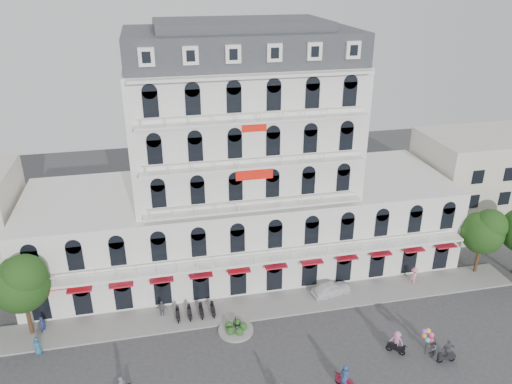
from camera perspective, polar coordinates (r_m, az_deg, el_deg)
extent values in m
plane|color=#38383A|center=(43.22, 3.34, -20.06)|extent=(120.00, 120.00, 0.00)
cube|color=gray|center=(49.78, 0.55, -12.92)|extent=(53.00, 4.00, 0.16)
cube|color=silver|center=(54.85, -1.51, -3.64)|extent=(45.00, 14.00, 9.00)
cube|color=silver|center=(50.64, -1.65, 7.42)|extent=(22.00, 12.00, 13.00)
cube|color=#2D3035|center=(48.92, -1.76, 16.42)|extent=(21.56, 11.76, 3.00)
cube|color=#2D3035|center=(48.70, -1.79, 18.64)|extent=(15.84, 8.64, 0.80)
cube|color=#B51628|center=(49.01, 0.17, -8.70)|extent=(40.50, 1.00, 0.15)
cube|color=red|center=(45.80, -0.18, 2.25)|extent=(3.50, 0.10, 1.40)
cube|color=beige|center=(67.52, 24.00, 1.10)|extent=(14.00, 10.00, 12.00)
cylinder|color=gray|center=(47.00, -2.32, -15.50)|extent=(3.20, 3.20, 0.24)
cylinder|color=black|center=(46.50, -2.34, -14.77)|extent=(0.08, 0.08, 1.40)
sphere|color=#1A4F1D|center=(46.88, -1.46, -15.09)|extent=(0.70, 0.70, 0.70)
sphere|color=#1A4F1D|center=(47.32, -2.20, -14.66)|extent=(0.70, 0.70, 0.70)
sphere|color=#1A4F1D|center=(47.04, -3.12, -14.96)|extent=(0.70, 0.70, 0.70)
sphere|color=#1A4F1D|center=(46.41, -2.96, -15.59)|extent=(0.70, 0.70, 0.70)
sphere|color=#1A4F1D|center=(46.30, -1.93, -15.68)|extent=(0.70, 0.70, 0.70)
cylinder|color=#382314|center=(49.82, -24.54, -12.91)|extent=(0.36, 0.36, 3.74)
sphere|color=#1C3E13|center=(47.97, -25.24, -9.64)|extent=(4.76, 4.76, 4.76)
sphere|color=#1C3E13|center=(47.03, -24.96, -8.68)|extent=(3.74, 3.74, 3.74)
sphere|color=#1C3E13|center=(47.97, -25.79, -8.78)|extent=(3.40, 3.40, 3.40)
cylinder|color=#382314|center=(58.83, 23.95, -6.98)|extent=(0.36, 0.36, 3.43)
sphere|color=#1C3E13|center=(57.39, 24.47, -4.30)|extent=(4.37, 4.37, 4.37)
sphere|color=#1C3E13|center=(57.03, 25.22, -3.48)|extent=(3.43, 3.43, 3.43)
sphere|color=#1C3E13|center=(57.09, 24.08, -3.67)|extent=(3.12, 3.12, 3.12)
imported|color=white|center=(51.63, 8.61, -10.85)|extent=(4.38, 2.48, 1.41)
cube|color=maroon|center=(42.36, 10.08, -20.57)|extent=(1.23, 1.37, 0.35)
torus|color=black|center=(42.72, 9.36, -20.55)|extent=(0.48, 0.54, 0.60)
imported|color=navy|center=(41.83, 10.16, -19.82)|extent=(0.98, 1.01, 1.75)
cube|color=black|center=(46.58, 20.94, -17.18)|extent=(1.51, 0.42, 0.35)
torus|color=black|center=(46.50, 20.27, -17.57)|extent=(0.61, 0.15, 0.60)
torus|color=black|center=(47.00, 21.50, -17.29)|extent=(0.61, 0.15, 0.60)
imported|color=#4E4C53|center=(46.05, 21.10, -16.40)|extent=(1.11, 0.51, 1.86)
cube|color=black|center=(46.15, 15.67, -16.76)|extent=(1.36, 1.26, 0.35)
torus|color=black|center=(46.26, 16.32, -17.18)|extent=(0.53, 0.49, 0.60)
torus|color=black|center=(46.40, 14.95, -16.84)|extent=(0.53, 0.49, 0.60)
imported|color=#D470B2|center=(45.65, 15.79, -16.01)|extent=(1.30, 1.25, 1.78)
imported|color=#2B5F81|center=(48.06, -23.73, -15.79)|extent=(0.87, 0.61, 1.69)
imported|color=#5B5B63|center=(48.89, -10.67, -13.00)|extent=(1.14, 0.70, 1.81)
imported|color=pink|center=(55.02, 17.60, -9.12)|extent=(1.39, 1.27, 1.88)
imported|color=navy|center=(50.16, -23.20, -13.79)|extent=(0.71, 0.75, 1.73)
imported|color=#595A61|center=(46.52, 19.49, -16.41)|extent=(1.02, 1.10, 1.80)
cylinder|color=black|center=(46.46, 18.87, -16.20)|extent=(0.04, 0.04, 2.00)
sphere|color=#E54C99|center=(46.00, 19.44, -15.15)|extent=(0.44, 0.44, 0.44)
sphere|color=yellow|center=(45.99, 19.08, -14.77)|extent=(0.44, 0.44, 0.44)
sphere|color=#994CD8|center=(45.82, 18.70, -14.85)|extent=(0.44, 0.44, 0.44)
sphere|color=orange|center=(45.66, 18.66, -15.31)|extent=(0.44, 0.44, 0.44)
sphere|color=#4CB2E5|center=(45.68, 19.02, -15.70)|extent=(0.44, 0.44, 0.44)
sphere|color=#D8334C|center=(45.88, 19.40, -15.65)|extent=(0.44, 0.44, 0.44)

